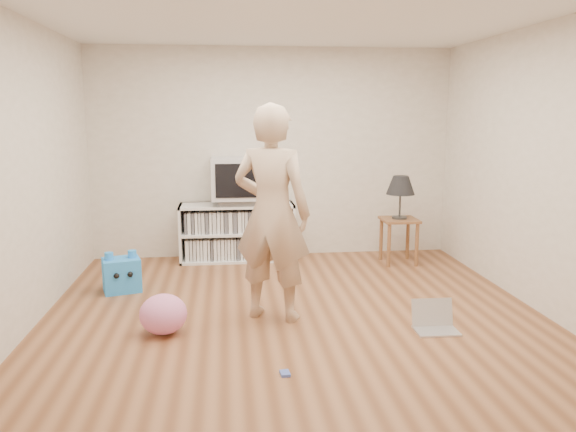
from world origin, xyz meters
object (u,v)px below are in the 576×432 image
at_px(media_unit, 237,232).
at_px(plush_blue, 122,274).
at_px(plush_pink, 163,314).
at_px(side_table, 399,229).
at_px(table_lamp, 401,186).
at_px(person, 272,213).
at_px(laptop, 434,322).
at_px(dvd_deck, 237,201).
at_px(crt_tv, 236,178).

relative_size(media_unit, plush_blue, 3.27).
relative_size(media_unit, plush_pink, 3.58).
bearing_deg(side_table, plush_blue, -166.44).
relative_size(media_unit, table_lamp, 2.72).
xyz_separation_m(person, laptop, (1.34, -0.44, -0.88)).
height_order(media_unit, plush_pink, media_unit).
relative_size(table_lamp, plush_blue, 1.20).
bearing_deg(media_unit, laptop, -57.27).
distance_m(dvd_deck, side_table, 2.00).
distance_m(dvd_deck, table_lamp, 1.99).
height_order(crt_tv, side_table, crt_tv).
distance_m(media_unit, dvd_deck, 0.39).
xyz_separation_m(dvd_deck, table_lamp, (1.94, -0.37, 0.21)).
height_order(side_table, laptop, side_table).
relative_size(table_lamp, plush_pink, 1.32).
relative_size(person, plush_pink, 4.83).
distance_m(crt_tv, laptop, 3.10).
relative_size(side_table, person, 0.29).
distance_m(side_table, laptop, 2.16).
height_order(side_table, plush_blue, side_table).
distance_m(dvd_deck, person, 2.07).
bearing_deg(crt_tv, plush_pink, -105.99).
bearing_deg(person, table_lamp, -110.97).
bearing_deg(side_table, person, -135.06).
height_order(dvd_deck, plush_blue, dvd_deck).
bearing_deg(dvd_deck, crt_tv, -90.00).
distance_m(media_unit, plush_blue, 1.67).
relative_size(crt_tv, plush_pink, 1.53).
xyz_separation_m(dvd_deck, side_table, (1.94, -0.37, -0.32)).
bearing_deg(media_unit, plush_blue, -136.48).
xyz_separation_m(dvd_deck, plush_blue, (-1.20, -1.13, -0.56)).
bearing_deg(person, crt_tv, -58.51).
relative_size(crt_tv, person, 0.32).
bearing_deg(laptop, plush_pink, 177.22).
bearing_deg(plush_blue, person, -48.56).
height_order(dvd_deck, plush_pink, dvd_deck).
relative_size(dvd_deck, person, 0.24).
distance_m(table_lamp, person, 2.37).
bearing_deg(crt_tv, media_unit, 90.00).
xyz_separation_m(media_unit, side_table, (1.94, -0.39, 0.07)).
xyz_separation_m(media_unit, crt_tv, (0.00, -0.02, 0.67)).
height_order(crt_tv, laptop, crt_tv).
bearing_deg(laptop, person, 163.31).
xyz_separation_m(dvd_deck, plush_pink, (-0.66, -2.31, -0.57)).
xyz_separation_m(media_unit, person, (0.26, -2.06, 0.59)).
bearing_deg(table_lamp, plush_blue, -166.44).
xyz_separation_m(crt_tv, table_lamp, (1.94, -0.37, -0.08)).
xyz_separation_m(crt_tv, person, (0.26, -2.04, -0.08)).
bearing_deg(crt_tv, plush_blue, -136.96).
bearing_deg(crt_tv, laptop, -57.07).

